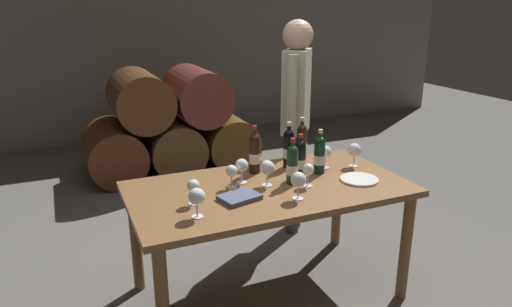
# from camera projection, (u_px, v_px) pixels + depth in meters

# --- Properties ---
(ground_plane) EXTENTS (14.00, 14.00, 0.00)m
(ground_plane) POSITION_uv_depth(u_px,v_px,m) (268.00, 292.00, 3.09)
(ground_plane) COLOR #66635E
(cellar_back_wall) EXTENTS (10.00, 0.24, 2.80)m
(cellar_back_wall) POSITION_uv_depth(u_px,v_px,m) (138.00, 36.00, 6.32)
(cellar_back_wall) COLOR gray
(cellar_back_wall) RESTS_ON ground_plane
(barrel_stack) EXTENTS (1.86, 0.90, 1.15)m
(barrel_stack) POSITION_uv_depth(u_px,v_px,m) (170.00, 126.00, 5.20)
(barrel_stack) COLOR #532B18
(barrel_stack) RESTS_ON ground_plane
(dining_table) EXTENTS (1.70, 0.90, 0.76)m
(dining_table) POSITION_uv_depth(u_px,v_px,m) (269.00, 200.00, 2.88)
(dining_table) COLOR brown
(dining_table) RESTS_ON ground_plane
(wine_bottle_0) EXTENTS (0.07, 0.07, 0.30)m
(wine_bottle_0) POSITION_uv_depth(u_px,v_px,m) (319.00, 154.00, 3.03)
(wine_bottle_0) COLOR black
(wine_bottle_0) RESTS_ON dining_table
(wine_bottle_1) EXTENTS (0.07, 0.07, 0.29)m
(wine_bottle_1) POSITION_uv_depth(u_px,v_px,m) (292.00, 164.00, 2.86)
(wine_bottle_1) COLOR #19381E
(wine_bottle_1) RESTS_ON dining_table
(wine_bottle_2) EXTENTS (0.07, 0.07, 0.32)m
(wine_bottle_2) POSITION_uv_depth(u_px,v_px,m) (289.00, 148.00, 3.15)
(wine_bottle_2) COLOR black
(wine_bottle_2) RESTS_ON dining_table
(wine_bottle_3) EXTENTS (0.07, 0.07, 0.32)m
(wine_bottle_3) POSITION_uv_depth(u_px,v_px,m) (302.00, 142.00, 3.27)
(wine_bottle_3) COLOR black
(wine_bottle_3) RESTS_ON dining_table
(wine_bottle_4) EXTENTS (0.07, 0.07, 0.32)m
(wine_bottle_4) POSITION_uv_depth(u_px,v_px,m) (255.00, 153.00, 3.04)
(wine_bottle_4) COLOR black
(wine_bottle_4) RESTS_ON dining_table
(wine_bottle_5) EXTENTS (0.07, 0.07, 0.28)m
(wine_bottle_5) POSITION_uv_depth(u_px,v_px,m) (300.00, 158.00, 2.98)
(wine_bottle_5) COLOR black
(wine_bottle_5) RESTS_ON dining_table
(wine_glass_0) EXTENTS (0.09, 0.09, 0.16)m
(wine_glass_0) POSITION_uv_depth(u_px,v_px,m) (267.00, 168.00, 2.83)
(wine_glass_0) COLOR white
(wine_glass_0) RESTS_ON dining_table
(wine_glass_1) EXTENTS (0.07, 0.07, 0.15)m
(wine_glass_1) POSITION_uv_depth(u_px,v_px,m) (193.00, 187.00, 2.57)
(wine_glass_1) COLOR white
(wine_glass_1) RESTS_ON dining_table
(wine_glass_2) EXTENTS (0.09, 0.09, 0.16)m
(wine_glass_2) POSITION_uv_depth(u_px,v_px,m) (354.00, 150.00, 3.16)
(wine_glass_2) COLOR white
(wine_glass_2) RESTS_ON dining_table
(wine_glass_3) EXTENTS (0.09, 0.09, 0.16)m
(wine_glass_3) POSITION_uv_depth(u_px,v_px,m) (298.00, 180.00, 2.63)
(wine_glass_3) COLOR white
(wine_glass_3) RESTS_ON dining_table
(wine_glass_4) EXTENTS (0.08, 0.08, 0.16)m
(wine_glass_4) POSITION_uv_depth(u_px,v_px,m) (242.00, 166.00, 2.87)
(wine_glass_4) COLOR white
(wine_glass_4) RESTS_ON dining_table
(wine_glass_5) EXTENTS (0.08, 0.08, 0.16)m
(wine_glass_5) POSITION_uv_depth(u_px,v_px,m) (325.00, 152.00, 3.13)
(wine_glass_5) COLOR white
(wine_glass_5) RESTS_ON dining_table
(wine_glass_6) EXTENTS (0.09, 0.09, 0.16)m
(wine_glass_6) POSITION_uv_depth(u_px,v_px,m) (197.00, 197.00, 2.41)
(wine_glass_6) COLOR white
(wine_glass_6) RESTS_ON dining_table
(wine_glass_7) EXTENTS (0.07, 0.07, 0.15)m
(wine_glass_7) POSITION_uv_depth(u_px,v_px,m) (231.00, 172.00, 2.79)
(wine_glass_7) COLOR white
(wine_glass_7) RESTS_ON dining_table
(wine_glass_8) EXTENTS (0.07, 0.07, 0.15)m
(wine_glass_8) POSITION_uv_depth(u_px,v_px,m) (308.00, 170.00, 2.82)
(wine_glass_8) COLOR white
(wine_glass_8) RESTS_ON dining_table
(tasting_notebook) EXTENTS (0.25, 0.21, 0.03)m
(tasting_notebook) POSITION_uv_depth(u_px,v_px,m) (239.00, 197.00, 2.65)
(tasting_notebook) COLOR #4C5670
(tasting_notebook) RESTS_ON dining_table
(serving_plate) EXTENTS (0.24, 0.24, 0.01)m
(serving_plate) POSITION_uv_depth(u_px,v_px,m) (359.00, 179.00, 2.94)
(serving_plate) COLOR white
(serving_plate) RESTS_ON dining_table
(sommelier_presenting) EXTENTS (0.34, 0.41, 1.72)m
(sommelier_presenting) POSITION_uv_depth(u_px,v_px,m) (296.00, 108.00, 3.64)
(sommelier_presenting) COLOR #383842
(sommelier_presenting) RESTS_ON ground_plane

